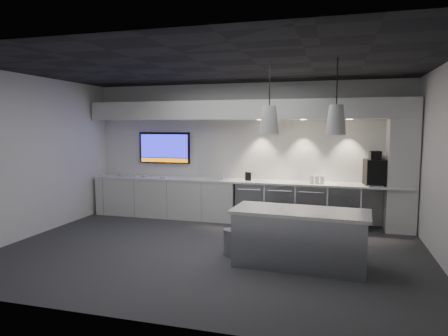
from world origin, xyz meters
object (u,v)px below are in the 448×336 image
(wall_tv, at_px, (165,148))
(island, at_px, (299,238))
(coffee_machine, at_px, (374,171))
(bin, at_px, (233,242))

(wall_tv, height_order, island, wall_tv)
(wall_tv, height_order, coffee_machine, wall_tv)
(wall_tv, xyz_separation_m, island, (3.38, -2.76, -1.14))
(wall_tv, relative_size, bin, 3.03)
(island, bearing_deg, bin, 171.57)
(island, relative_size, bin, 4.91)
(bin, bearing_deg, island, -12.03)
(bin, height_order, coffee_machine, coffee_machine)
(wall_tv, relative_size, coffee_machine, 1.85)
(island, relative_size, coffee_machine, 3.00)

